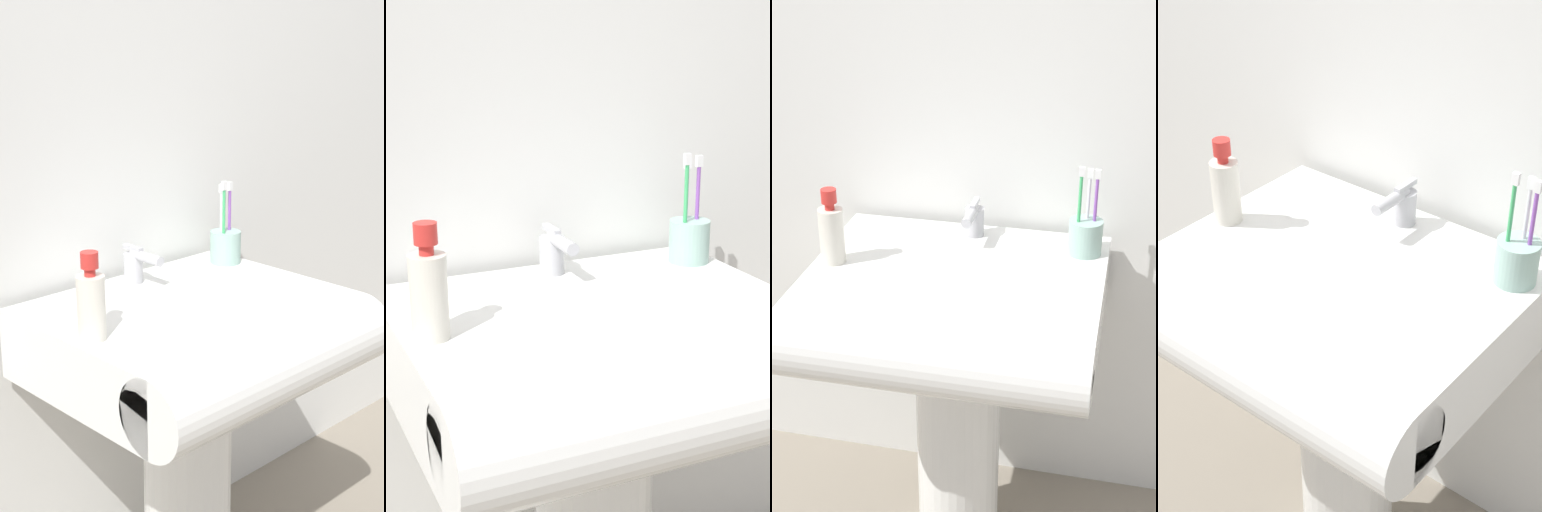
# 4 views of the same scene
# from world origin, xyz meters

# --- Properties ---
(sink_basin) EXTENTS (0.61, 0.53, 0.15)m
(sink_basin) POSITION_xyz_m (0.00, -0.06, 0.66)
(sink_basin) COLOR white
(sink_basin) RESTS_ON sink_pedestal
(faucet) EXTENTS (0.04, 0.12, 0.08)m
(faucet) POSITION_xyz_m (-0.00, 0.16, 0.77)
(faucet) COLOR #B7B7BC
(faucet) RESTS_ON sink_basin
(toothbrush_cup) EXTENTS (0.07, 0.07, 0.20)m
(toothbrush_cup) POSITION_xyz_m (0.25, 0.13, 0.77)
(toothbrush_cup) COLOR #99BFB2
(toothbrush_cup) RESTS_ON sink_basin
(soap_bottle) EXTENTS (0.05, 0.05, 0.16)m
(soap_bottle) POSITION_xyz_m (-0.26, -0.03, 0.80)
(soap_bottle) COLOR silver
(soap_bottle) RESTS_ON sink_basin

